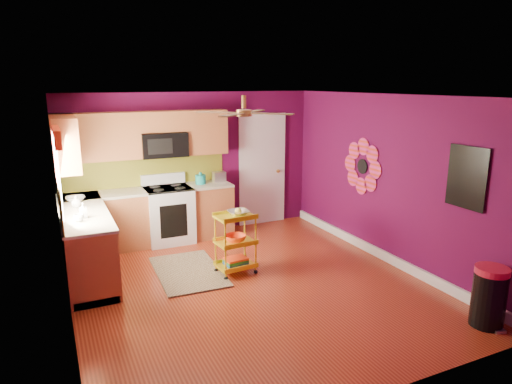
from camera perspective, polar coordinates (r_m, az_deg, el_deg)
name	(u,v)px	position (r m, az deg, el deg)	size (l,w,h in m)	color
ground	(251,285)	(6.28, -0.66, -11.50)	(5.00, 5.00, 0.00)	maroon
room_envelope	(252,166)	(5.79, -0.46, 3.33)	(4.54, 5.04, 2.52)	#52093A
lower_cabinets	(124,229)	(7.42, -16.14, -4.45)	(2.81, 2.31, 0.94)	brown
electric_range	(169,214)	(7.88, -10.87, -2.72)	(0.76, 0.66, 1.13)	white
upper_cabinetry	(121,139)	(7.49, -16.48, 6.41)	(2.80, 2.30, 1.26)	brown
left_window	(57,157)	(6.31, -23.65, 3.99)	(0.08, 1.35, 1.08)	white
panel_door	(262,171)	(8.65, 0.76, 2.68)	(0.95, 0.11, 2.15)	white
right_wall_art	(404,171)	(6.77, 18.03, 2.53)	(0.04, 2.74, 1.04)	black
ceiling_fan	(244,112)	(5.88, -1.53, 9.94)	(1.01, 1.01, 0.26)	#BF8C3F
shag_rug	(188,271)	(6.73, -8.47, -9.78)	(0.88, 1.44, 0.02)	black
rolling_cart	(236,240)	(6.47, -2.52, -6.05)	(0.56, 0.43, 0.96)	yellow
trash_can	(489,297)	(5.80, 27.11, -11.57)	(0.44, 0.45, 0.70)	black
teal_kettle	(201,179)	(7.96, -6.94, 1.60)	(0.18, 0.18, 0.21)	teal
toaster	(219,177)	(8.09, -4.65, 1.90)	(0.22, 0.15, 0.18)	beige
soap_bottle_a	(83,210)	(6.34, -20.79, -2.16)	(0.09, 0.09, 0.20)	#EA3F72
soap_bottle_b	(76,201)	(6.91, -21.56, -1.11)	(0.13, 0.13, 0.17)	white
counter_dish	(75,199)	(7.28, -21.66, -0.81)	(0.28, 0.28, 0.07)	white
counter_cup	(79,218)	(6.21, -21.26, -3.04)	(0.12, 0.12, 0.09)	white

